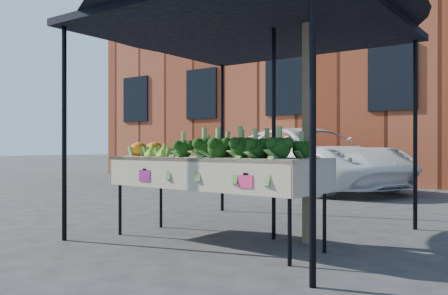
{
  "coord_description": "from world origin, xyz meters",
  "views": [
    {
      "loc": [
        2.9,
        -3.87,
        1.01
      ],
      "look_at": [
        -0.07,
        0.27,
        1.0
      ],
      "focal_mm": 37.84,
      "sensor_mm": 36.0,
      "label": 1
    }
  ],
  "objects_px": {
    "table": "(213,200)",
    "street_tree": "(309,43)",
    "canopy": "(251,115)",
    "vehicle": "(308,78)"
  },
  "relations": [
    {
      "from": "table",
      "to": "street_tree",
      "type": "distance_m",
      "value": 1.94
    },
    {
      "from": "table",
      "to": "canopy",
      "type": "height_order",
      "value": "canopy"
    },
    {
      "from": "table",
      "to": "vehicle",
      "type": "distance_m",
      "value": 6.8
    },
    {
      "from": "vehicle",
      "to": "street_tree",
      "type": "bearing_deg",
      "value": -131.42
    },
    {
      "from": "canopy",
      "to": "street_tree",
      "type": "bearing_deg",
      "value": -2.19
    },
    {
      "from": "table",
      "to": "street_tree",
      "type": "height_order",
      "value": "street_tree"
    },
    {
      "from": "street_tree",
      "to": "canopy",
      "type": "bearing_deg",
      "value": 177.81
    },
    {
      "from": "table",
      "to": "canopy",
      "type": "bearing_deg",
      "value": 83.49
    },
    {
      "from": "vehicle",
      "to": "canopy",
      "type": "bearing_deg",
      "value": -137.86
    },
    {
      "from": "table",
      "to": "vehicle",
      "type": "relative_size",
      "value": 0.47
    }
  ]
}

